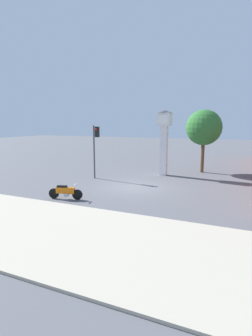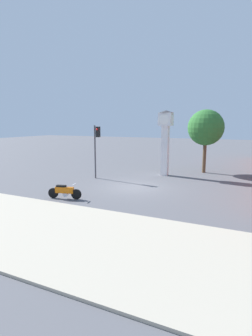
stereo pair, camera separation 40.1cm
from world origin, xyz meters
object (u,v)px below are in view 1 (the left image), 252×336
at_px(motorcycle, 65,192).
at_px(traffic_light, 96,142).
at_px(street_tree, 204,128).
at_px(clock_tower, 164,133).

bearing_deg(motorcycle, traffic_light, 88.90).
height_order(motorcycle, street_tree, street_tree).
height_order(clock_tower, traffic_light, clock_tower).
xyz_separation_m(motorcycle, street_tree, (5.99, 11.77, 3.49)).
relative_size(motorcycle, traffic_light, 0.48).
bearing_deg(street_tree, traffic_light, -140.05).
bearing_deg(traffic_light, motorcycle, -77.39).
bearing_deg(traffic_light, street_tree, 39.95).
xyz_separation_m(motorcycle, clock_tower, (3.20, 9.16, 3.08)).
relative_size(clock_tower, street_tree, 0.97).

